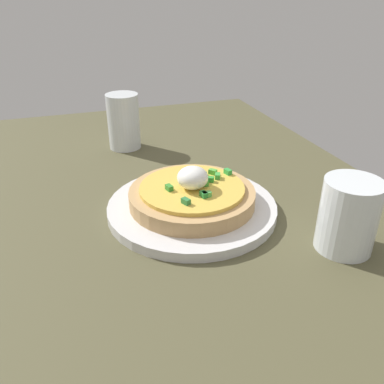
% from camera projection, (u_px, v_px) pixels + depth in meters
% --- Properties ---
extents(dining_table, '(1.15, 0.79, 0.03)m').
position_uv_depth(dining_table, '(165.00, 215.00, 0.66)').
color(dining_table, brown).
rests_on(dining_table, ground).
extents(plate, '(0.27, 0.27, 0.02)m').
position_uv_depth(plate, '(192.00, 207.00, 0.63)').
color(plate, silver).
rests_on(plate, dining_table).
extents(pizza, '(0.20, 0.20, 0.06)m').
position_uv_depth(pizza, '(192.00, 194.00, 0.62)').
color(pizza, tan).
rests_on(pizza, plate).
extents(cup_near, '(0.08, 0.08, 0.10)m').
position_uv_depth(cup_near, '(348.00, 218.00, 0.53)').
color(cup_near, silver).
rests_on(cup_near, dining_table).
extents(cup_far, '(0.07, 0.07, 0.12)m').
position_uv_depth(cup_far, '(124.00, 123.00, 0.86)').
color(cup_far, silver).
rests_on(cup_far, dining_table).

